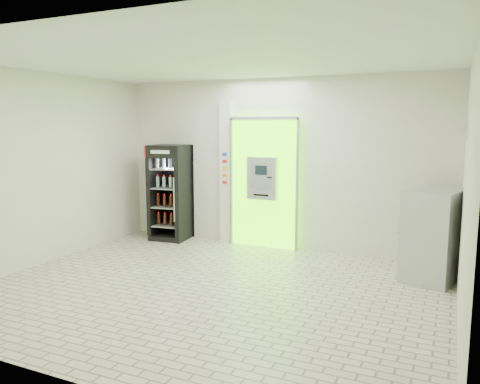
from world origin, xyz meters
The scene contains 7 objects.
ground centered at (0.00, 0.00, 0.00)m, with size 6.00×6.00×0.00m, color beige.
room_shell centered at (0.00, 0.00, 1.84)m, with size 6.00×6.00×6.00m.
atm_assembly centered at (-0.20, 2.41, 1.17)m, with size 1.30×0.24×2.33m.
pillar centered at (-0.98, 2.45, 1.30)m, with size 0.22×0.11×2.60m.
beverage_cooler centered at (-2.04, 2.20, 0.87)m, with size 0.75×0.69×1.81m.
steel_cabinet centered at (2.67, 1.72, 0.65)m, with size 0.89×1.11×1.30m.
exit_sign centered at (2.99, 1.40, 2.12)m, with size 0.02×0.22×0.26m.
Camera 1 is at (2.86, -5.30, 2.19)m, focal length 35.00 mm.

